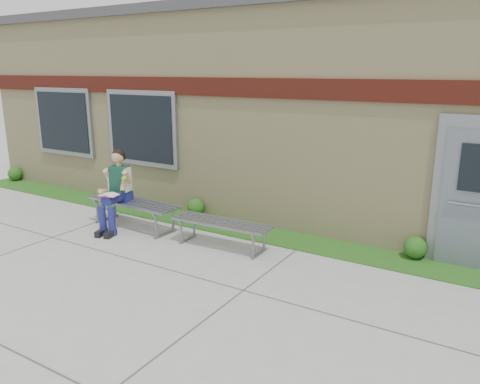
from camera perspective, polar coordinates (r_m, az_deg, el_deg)
The scene contains 9 objects.
ground at distance 6.68m, azimuth -9.38°, elevation -11.42°, with size 80.00×80.00×0.00m, color #9E9E99.
grass_strip at distance 8.64m, azimuth 1.88°, elevation -4.96°, with size 16.00×0.80×0.02m, color #234F15.
school_building at distance 11.25m, azimuth 10.63°, elevation 10.31°, with size 16.20×6.22×4.20m.
bench_left at distance 9.07m, azimuth -12.86°, elevation -1.82°, with size 2.00×0.66×0.51m.
bench_right at distance 7.87m, azimuth -2.26°, elevation -4.34°, with size 1.77×0.55×0.45m.
girl at distance 8.96m, azimuth -14.89°, elevation 0.43°, with size 0.58×0.93×1.50m.
shrub_west at distance 13.96m, azimuth -25.74°, elevation 2.02°, with size 0.36×0.36×0.36m, color #234F15.
shrub_mid at distance 9.59m, azimuth -5.43°, elevation -1.85°, with size 0.35×0.35×0.35m, color #234F15.
shrub_east at distance 7.93m, azimuth 20.58°, elevation -6.34°, with size 0.36×0.36×0.36m, color #234F15.
Camera 1 is at (3.98, -4.50, 2.92)m, focal length 35.00 mm.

